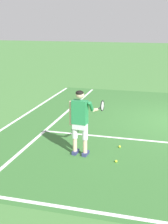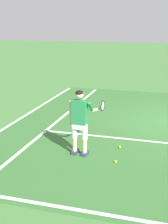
# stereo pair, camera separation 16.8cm
# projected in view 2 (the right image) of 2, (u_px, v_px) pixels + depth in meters

# --- Properties ---
(line_singles_left) EXTENTS (0.10, 10.25, 0.01)m
(line_singles_left) POSITION_uv_depth(u_px,v_px,m) (60.00, 119.00, 11.13)
(line_singles_left) COLOR white
(line_singles_left) RESTS_ON ground
(line_doubles_left) EXTENTS (0.10, 10.25, 0.01)m
(line_doubles_left) POSITION_uv_depth(u_px,v_px,m) (25.00, 116.00, 11.50)
(line_doubles_left) COLOR white
(line_doubles_left) RESTS_ON ground
(tennis_player) EXTENTS (0.71, 1.10, 1.71)m
(tennis_player) POSITION_uv_depth(u_px,v_px,m) (80.00, 118.00, 7.92)
(tennis_player) COLOR navy
(tennis_player) RESTS_ON ground
(tennis_ball_near_feet) EXTENTS (0.07, 0.07, 0.07)m
(tennis_ball_near_feet) POSITION_uv_depth(u_px,v_px,m) (120.00, 147.00, 8.60)
(tennis_ball_near_feet) COLOR #CCE02D
(tennis_ball_near_feet) RESTS_ON ground
(tennis_ball_by_baseline) EXTENTS (0.07, 0.07, 0.07)m
(tennis_ball_by_baseline) POSITION_uv_depth(u_px,v_px,m) (115.00, 161.00, 7.71)
(tennis_ball_by_baseline) COLOR #CCE02D
(tennis_ball_by_baseline) RESTS_ON ground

